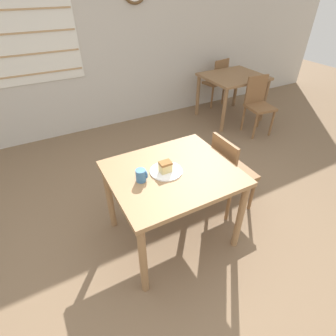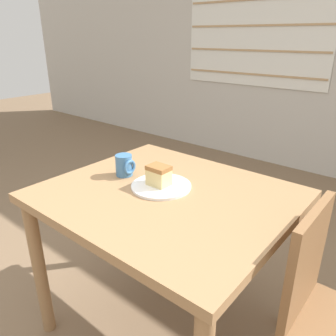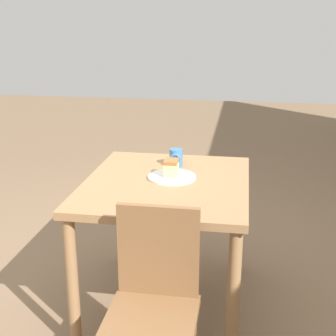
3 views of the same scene
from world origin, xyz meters
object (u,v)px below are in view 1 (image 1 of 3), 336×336
Objects in this scene: coffee_mug at (141,175)px; dining_table_near at (172,182)px; chair_near_window at (230,172)px; cake_slice at (165,167)px; dining_table_far at (233,82)px; chair_far_corner at (258,103)px; chair_far_opposite at (215,80)px; plate at (166,171)px.

dining_table_near is at bearing -2.45° from coffee_mug.
cake_slice reaches higher than chair_near_window.
dining_table_far is 1.11× the size of chair_far_corner.
cake_slice is at bearing 93.51° from chair_near_window.
chair_far_opposite is 3.56m from coffee_mug.
dining_table_near is 10.03× the size of coffee_mug.
cake_slice is 0.21m from coffee_mug.
dining_table_near is at bearing -139.92° from dining_table_far.
chair_far_opposite is 3.39m from plate.
chair_near_window is at bearing 3.51° from cake_slice.
dining_table_near reaches higher than dining_table_far.
chair_far_corner is at bearing 28.29° from plate.
dining_table_near is 2.55m from chair_far_corner.
chair_near_window and chair_far_corner have the same top height.
dining_table_far is at bearing 40.08° from dining_table_near.
cake_slice and coffee_mug have the same top height.
cake_slice is at bearing 164.90° from dining_table_near.
chair_far_opposite is at bearing 45.83° from cake_slice.
chair_far_corner is at bearing 74.93° from chair_far_opposite.
dining_table_far is 3.08m from coffee_mug.
coffee_mug reaches higher than dining_table_near.
dining_table_near is 1.17× the size of chair_near_window.
dining_table_near is 0.31m from coffee_mug.
coffee_mug reaches higher than chair_far_corner.
dining_table_near is at bearing 95.06° from chair_near_window.
cake_slice is 0.95× the size of coffee_mug.
dining_table_near is 3.37m from chair_far_opposite.
chair_far_opposite is (2.31, 2.45, -0.19)m from dining_table_near.
chair_far_corner is 3.28× the size of plate.
coffee_mug is (-2.49, -1.23, 0.35)m from chair_far_corner.
chair_near_window is 1.03m from coffee_mug.
chair_far_opposite is at bearing 43.41° from coffee_mug.
plate reaches higher than dining_table_near.
dining_table_near is 1.17× the size of chair_far_corner.
dining_table_far is at bearing -40.00° from chair_near_window.
plate is 0.05m from cake_slice.
dining_table_far is 0.62m from chair_far_corner.
dining_table_near is 10.58× the size of cake_slice.
chair_near_window reaches higher than dining_table_far.
coffee_mug is at bearing -143.32° from dining_table_far.
cake_slice is at bearing -144.27° from chair_far_corner.
chair_near_window reaches higher than dining_table_near.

